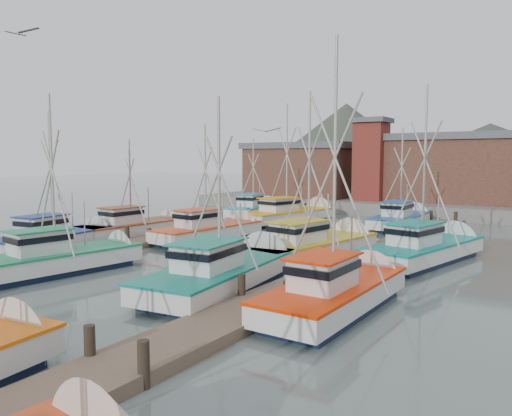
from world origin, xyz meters
The scene contains 21 objects.
ground centered at (0.00, 0.00, 0.00)m, with size 260.00×260.00×0.00m, color #536460.
dock_left centered at (-7.00, 4.04, 0.21)m, with size 2.30×46.00×1.50m.
dock_right centered at (7.00, 4.04, 0.21)m, with size 2.30×46.00×1.50m.
quay centered at (0.00, 37.00, 0.60)m, with size 44.00×16.00×1.20m, color slate.
shed_left centered at (-11.00, 35.00, 4.34)m, with size 12.72×8.48×6.20m.
shed_center centered at (6.00, 37.00, 4.69)m, with size 14.84×9.54×6.90m.
lookout_tower centered at (-2.00, 33.00, 5.55)m, with size 3.60×3.60×8.50m.
distant_hills centered at (-12.76, 122.59, 0.00)m, with size 175.00×140.00×42.00m.
boat_4 centered at (-4.34, -2.11, 0.68)m, with size 3.74×8.75×9.29m.
boat_5 centered at (3.94, -0.04, 0.68)m, with size 4.15×10.06×8.99m.
boat_6 centered at (-9.96, 1.52, 0.68)m, with size 3.67×8.75×9.03m.
boat_7 centered at (9.38, -0.43, 0.69)m, with size 4.14×8.51×10.48m.
boat_8 centered at (-4.27, 9.27, 0.68)m, with size 3.59×9.08×8.59m.
boat_9 centered at (4.29, 7.82, 0.68)m, with size 4.60×10.10×10.05m.
boat_10 centered at (-9.68, 7.60, 0.68)m, with size 3.26×8.71×7.61m.
boat_11 centered at (9.81, 10.32, 0.69)m, with size 4.76×9.80×10.24m.
boat_12 centered at (-4.60, 20.98, 0.69)m, with size 5.15×10.69×11.19m.
boat_13 centered at (4.61, 22.75, 0.68)m, with size 3.56×9.15×8.79m.
boat_14 centered at (-9.78, 23.01, 0.68)m, with size 4.05×8.90×8.19m.
gull_near centered at (-0.12, -6.69, 9.98)m, with size 1.50×0.66×0.24m.
gull_far centered at (3.99, 2.94, 6.90)m, with size 1.55×0.62×0.24m.
Camera 1 is at (16.68, -17.23, 5.57)m, focal length 35.00 mm.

